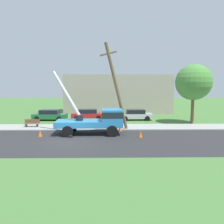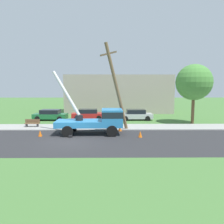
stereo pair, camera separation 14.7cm
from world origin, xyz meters
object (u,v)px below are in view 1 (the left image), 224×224
at_px(traffic_cone_behind, 40,133).
at_px(leaning_utility_pole, 116,86).
at_px(parked_sedan_green, 50,115).
at_px(parked_sedan_silver, 135,115).
at_px(parked_sedan_red, 88,114).
at_px(roadside_tree_near, 194,82).
at_px(traffic_cone_ahead, 140,134).
at_px(park_bench, 32,123).
at_px(traffic_cone_curbside, 120,128).
at_px(utility_truck, 98,119).

bearing_deg(traffic_cone_behind, leaning_utility_pole, 20.34).
xyz_separation_m(parked_sedan_green, parked_sedan_silver, (11.43, 0.08, 0.00)).
xyz_separation_m(parked_sedan_red, parked_sedan_silver, (6.45, -0.52, 0.00)).
relative_size(parked_sedan_red, roadside_tree_near, 0.64).
height_order(traffic_cone_ahead, parked_sedan_red, parked_sedan_red).
xyz_separation_m(traffic_cone_ahead, parked_sedan_silver, (0.79, 10.08, 0.43)).
xyz_separation_m(parked_sedan_red, park_bench, (-5.54, -5.83, -0.25)).
height_order(parked_sedan_red, roadside_tree_near, roadside_tree_near).
relative_size(traffic_cone_ahead, traffic_cone_curbside, 1.00).
bearing_deg(park_bench, traffic_cone_ahead, -23.03).
distance_m(utility_truck, parked_sedan_green, 10.96).
bearing_deg(leaning_utility_pole, traffic_cone_curbside, -40.52).
distance_m(traffic_cone_ahead, parked_sedan_red, 12.02).
bearing_deg(leaning_utility_pole, traffic_cone_ahead, -56.15).
distance_m(traffic_cone_curbside, parked_sedan_green, 11.56).
bearing_deg(traffic_cone_curbside, leaning_utility_pole, 139.48).
height_order(utility_truck, traffic_cone_curbside, utility_truck).
distance_m(traffic_cone_ahead, traffic_cone_curbside, 3.18).
xyz_separation_m(utility_truck, parked_sedan_red, (-1.88, 9.13, -0.70)).
bearing_deg(leaning_utility_pole, traffic_cone_behind, -159.66).
distance_m(traffic_cone_behind, traffic_cone_curbside, 7.65).
bearing_deg(parked_sedan_silver, utility_truck, -117.96).
distance_m(utility_truck, traffic_cone_ahead, 4.21).
bearing_deg(parked_sedan_green, traffic_cone_ahead, -43.22).
relative_size(utility_truck, roadside_tree_near, 0.96).
height_order(leaning_utility_pole, traffic_cone_curbside, leaning_utility_pole).
distance_m(utility_truck, roadside_tree_near, 12.85).
xyz_separation_m(traffic_cone_curbside, parked_sedan_red, (-4.00, 7.88, 0.43)).
height_order(park_bench, roadside_tree_near, roadside_tree_near).
bearing_deg(parked_sedan_green, parked_sedan_red, 6.88).
distance_m(utility_truck, parked_sedan_red, 9.35).
height_order(leaning_utility_pole, parked_sedan_red, leaning_utility_pole).
height_order(leaning_utility_pole, traffic_cone_behind, leaning_utility_pole).
bearing_deg(utility_truck, traffic_cone_curbside, 30.51).
bearing_deg(traffic_cone_ahead, traffic_cone_curbside, 121.46).
bearing_deg(utility_truck, roadside_tree_near, 26.49).
height_order(parked_sedan_green, roadside_tree_near, roadside_tree_near).
relative_size(utility_truck, traffic_cone_ahead, 12.18).
bearing_deg(parked_sedan_silver, parked_sedan_green, -179.59).
xyz_separation_m(utility_truck, parked_sedan_silver, (4.57, 8.61, -0.70)).
xyz_separation_m(traffic_cone_ahead, park_bench, (-11.21, 4.76, 0.18)).
relative_size(utility_truck, park_bench, 4.26).
height_order(traffic_cone_curbside, parked_sedan_green, parked_sedan_green).
bearing_deg(parked_sedan_silver, traffic_cone_ahead, -94.49).
bearing_deg(parked_sedan_red, leaning_utility_pole, -64.35).
relative_size(park_bench, roadside_tree_near, 0.23).
bearing_deg(park_bench, parked_sedan_green, 83.74).
bearing_deg(park_bench, parked_sedan_silver, 23.88).
bearing_deg(traffic_cone_ahead, leaning_utility_pole, 123.85).
height_order(parked_sedan_red, park_bench, parked_sedan_red).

